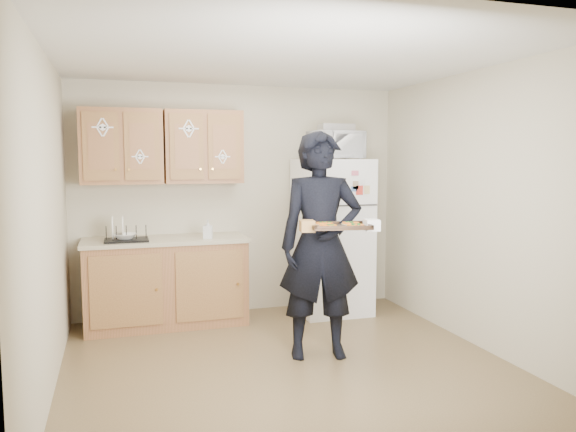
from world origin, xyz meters
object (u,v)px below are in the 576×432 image
Objects in this scene: person at (320,245)px; microwave at (336,145)px; refrigerator at (332,236)px; baking_tray at (340,227)px; dish_rack at (126,233)px.

person is 3.56× the size of microwave.
person is 1.64m from microwave.
refrigerator is 1.70m from baking_tray.
refrigerator is 1.42m from person.
refrigerator is 3.13× the size of microwave.
baking_tray is 0.86× the size of microwave.
baking_tray is (-0.56, -1.57, 0.31)m from refrigerator.
refrigerator is at bearing 102.64° from microwave.
baking_tray is at bearing -70.18° from person.
person is at bearing -38.41° from dish_rack.
microwave reaches higher than person.
dish_rack is at bearing 146.37° from baking_tray.
microwave is at bearing -0.34° from dish_rack.
microwave reaches higher than dish_rack.
person reaches higher than baking_tray.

